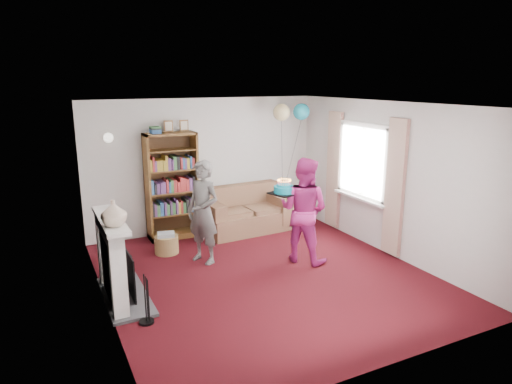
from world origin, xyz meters
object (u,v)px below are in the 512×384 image
bookcase (171,187)px  birthday_cake (284,190)px  person_magenta (304,210)px  person_striped (203,212)px  sofa (245,214)px

bookcase → birthday_cake: (1.23, -1.94, 0.24)m
person_magenta → birthday_cake: bearing=41.1°
bookcase → person_striped: 1.39m
sofa → person_striped: person_striped is taller
sofa → birthday_cake: size_ratio=4.15×
bookcase → person_striped: (0.11, -1.39, -0.12)m
bookcase → person_striped: bearing=-85.6°
bookcase → person_magenta: bearing=-52.8°
bookcase → birthday_cake: size_ratio=5.52×
sofa → person_magenta: bearing=-87.2°
bookcase → person_magenta: (1.54, -2.03, -0.11)m
person_striped → sofa: bearing=104.9°
person_striped → birthday_cake: size_ratio=4.24×
person_striped → person_magenta: bearing=38.0°
bookcase → birthday_cake: bearing=-57.6°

